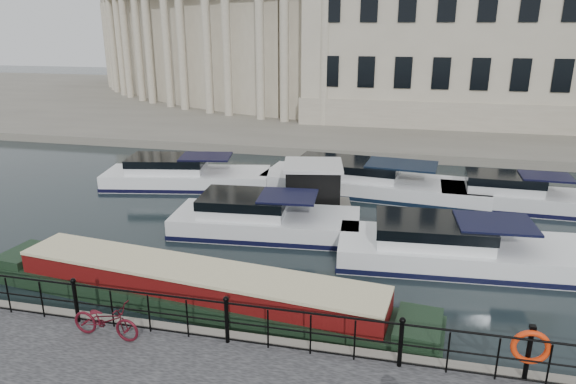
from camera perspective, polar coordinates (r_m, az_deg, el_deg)
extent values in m
plane|color=black|center=(14.89, -3.70, -13.28)|extent=(160.00, 160.00, 0.00)
cube|color=#6B665B|center=(51.84, 8.76, 9.52)|extent=(120.00, 42.00, 0.55)
cylinder|color=black|center=(14.22, -22.49, -11.25)|extent=(0.10, 0.10, 1.10)
sphere|color=black|center=(13.95, -22.79, -9.09)|extent=(0.14, 0.14, 0.14)
cylinder|color=black|center=(12.50, -6.81, -14.13)|extent=(0.10, 0.10, 1.10)
sphere|color=black|center=(12.19, -6.92, -11.74)|extent=(0.14, 0.14, 0.14)
cylinder|color=black|center=(11.93, 12.41, -16.20)|extent=(0.10, 0.10, 1.10)
sphere|color=black|center=(11.60, 12.61, -13.74)|extent=(0.14, 0.14, 0.14)
cylinder|color=black|center=(12.24, -6.90, -12.15)|extent=(24.00, 0.05, 0.05)
cylinder|color=black|center=(12.50, -6.81, -14.13)|extent=(24.00, 0.04, 0.04)
cylinder|color=black|center=(12.76, -6.73, -15.92)|extent=(24.00, 0.04, 0.04)
cube|color=#ADA38C|center=(45.22, 16.52, 17.07)|extent=(20.00, 14.00, 14.00)
cube|color=#9E937F|center=(45.64, 15.85, 9.55)|extent=(20.30, 14.30, 2.00)
cube|color=#ADA38C|center=(41.83, 3.29, 15.67)|extent=(5.73, 4.06, 11.00)
cylinder|color=#ADA38C|center=(38.87, 4.10, 14.60)|extent=(0.70, 0.70, 9.80)
cylinder|color=#ADA38C|center=(40.18, -0.40, 14.75)|extent=(0.70, 0.70, 9.80)
cube|color=#ADA38C|center=(44.31, -2.96, 15.80)|extent=(5.90, 4.56, 11.00)
cylinder|color=#ADA38C|center=(41.29, -3.14, 14.81)|extent=(0.70, 0.70, 9.80)
cylinder|color=#ADA38C|center=(43.27, -6.81, 14.86)|extent=(0.70, 0.70, 9.80)
cube|color=#ADA38C|center=(47.70, -8.00, 15.81)|extent=(5.99, 4.99, 11.00)
cylinder|color=#ADA38C|center=(44.78, -8.96, 14.87)|extent=(0.70, 0.70, 9.80)
cylinder|color=#ADA38C|center=(47.26, -11.73, 14.88)|extent=(0.70, 0.70, 9.80)
cube|color=#ADA38C|center=(51.77, -11.79, 15.78)|extent=(5.99, 5.36, 11.00)
cylinder|color=#ADA38C|center=(49.04, -13.28, 14.88)|extent=(0.70, 0.70, 9.80)
cylinder|color=#ADA38C|center=(51.88, -15.23, 14.88)|extent=(0.70, 0.70, 9.80)
cube|color=#ADA38C|center=(56.33, -14.45, 15.75)|extent=(5.91, 5.64, 11.00)
cylinder|color=#ADA38C|center=(53.86, -16.28, 14.89)|extent=(0.70, 0.70, 9.80)
cylinder|color=#ADA38C|center=(56.93, -17.53, 14.91)|extent=(0.70, 0.70, 9.80)
cube|color=#ADA38C|center=(61.20, -16.15, 15.75)|extent=(5.74, 5.85, 11.00)
cylinder|color=#ADA38C|center=(59.02, -18.16, 14.93)|extent=(0.70, 0.70, 9.80)
cylinder|color=#ADA38C|center=(62.23, -18.86, 14.98)|extent=(0.70, 0.70, 9.80)
cube|color=#ADA38C|center=(66.27, -17.05, 15.79)|extent=(5.49, 5.97, 11.00)
cylinder|color=#ADA38C|center=(64.39, -19.16, 15.02)|extent=(0.70, 0.70, 9.80)
cylinder|color=#ADA38C|center=(67.66, -19.41, 15.09)|extent=(0.70, 0.70, 9.80)
cube|color=#ADA38C|center=(71.41, -17.32, 15.87)|extent=(5.16, 6.00, 11.00)
cylinder|color=#ADA38C|center=(69.85, -19.45, 15.15)|extent=(0.70, 0.70, 9.80)
cylinder|color=#ADA38C|center=(73.13, -19.35, 15.24)|extent=(0.70, 0.70, 9.80)
cube|color=#ADA38C|center=(76.56, -17.08, 15.99)|extent=(4.76, 5.95, 11.00)
cube|color=#9E937F|center=(76.87, -18.99, 19.49)|extent=(3.54, 5.60, 1.20)
cylinder|color=#ADA38C|center=(75.30, -19.19, 15.31)|extent=(0.70, 0.70, 9.80)
cylinder|color=#ADA38C|center=(78.55, -18.81, 15.42)|extent=(0.70, 0.70, 9.80)
imported|color=#4E0E18|center=(13.38, -19.61, -13.26)|extent=(1.80, 0.73, 0.93)
cylinder|color=black|center=(12.34, 25.15, -15.93)|extent=(0.10, 0.10, 1.26)
cube|color=black|center=(12.02, 25.55, -13.42)|extent=(0.13, 0.13, 0.08)
torus|color=#F2350C|center=(12.17, 25.36, -15.31)|extent=(0.80, 0.13, 0.80)
cube|color=black|center=(15.41, -10.16, -11.95)|extent=(13.91, 3.38, 0.83)
cube|color=#5B0D0D|center=(15.10, -10.29, -9.81)|extent=(11.14, 2.80, 0.64)
cube|color=beige|center=(14.92, -10.38, -8.45)|extent=(11.14, 2.85, 0.09)
cube|color=#6B665B|center=(22.55, 2.74, -1.92)|extent=(3.83, 3.38, 0.28)
cube|color=black|center=(22.21, 2.78, 0.62)|extent=(2.62, 2.62, 2.03)
cube|color=silver|center=(21.95, 2.82, 2.99)|extent=(2.88, 2.88, 0.14)
cube|color=white|center=(20.08, -2.42, -4.02)|extent=(7.36, 3.29, 1.20)
cube|color=black|center=(20.11, -2.42, -4.23)|extent=(7.43, 3.33, 0.18)
cube|color=white|center=(19.95, -4.88, -1.61)|extent=(3.39, 2.49, 0.90)
cube|color=black|center=(19.48, 0.01, -0.48)|extent=(2.30, 2.08, 0.08)
cube|color=white|center=(18.50, 18.57, -7.00)|extent=(8.36, 3.42, 1.20)
cube|color=black|center=(18.53, 18.55, -7.23)|extent=(8.45, 3.46, 0.18)
cube|color=white|center=(18.02, 15.75, -4.45)|extent=(3.83, 2.61, 0.90)
cube|color=black|center=(18.20, 22.04, -3.21)|extent=(2.59, 2.18, 0.08)
cube|color=white|center=(26.34, -11.06, 1.05)|extent=(8.49, 4.10, 1.20)
cube|color=black|center=(26.36, -11.05, 0.89)|extent=(8.57, 4.14, 0.18)
cube|color=white|center=(26.35, -13.24, 2.84)|extent=(4.00, 2.80, 0.90)
cube|color=black|center=(25.78, -9.12, 3.91)|extent=(2.74, 2.26, 0.08)
cube|color=white|center=(25.08, 9.42, 0.29)|extent=(10.92, 4.10, 1.20)
cube|color=black|center=(25.11, 9.41, 0.12)|extent=(11.03, 4.14, 0.18)
cube|color=white|center=(25.07, 6.64, 2.43)|extent=(5.03, 2.94, 0.90)
cube|color=black|center=(24.55, 12.52, 3.00)|extent=(3.40, 2.42, 0.08)
cube|color=silver|center=(24.88, 24.46, -1.28)|extent=(6.96, 2.43, 1.20)
cube|color=black|center=(24.90, 24.44, -1.45)|extent=(7.03, 2.46, 0.18)
cube|color=silver|center=(24.49, 22.82, 0.74)|extent=(3.15, 1.93, 0.90)
cube|color=black|center=(24.68, 26.75, 1.54)|extent=(2.11, 1.63, 0.08)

